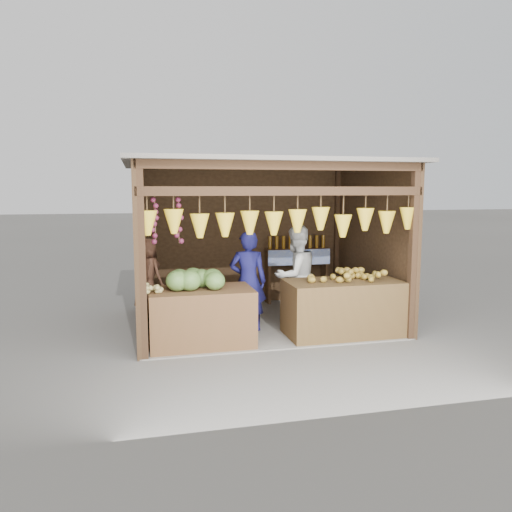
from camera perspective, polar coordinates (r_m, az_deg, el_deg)
The scene contains 12 objects.
ground at distance 8.47m, azimuth 0.55°, elevation -7.58°, with size 80.00×80.00×0.00m, color #514F49.
stall_structure at distance 8.14m, azimuth 0.41°, elevation 3.71°, with size 4.30×3.30×2.66m.
back_shelf at distance 9.79m, azimuth 4.71°, elevation -0.31°, with size 1.25×0.32×1.32m.
counter_left at distance 7.20m, azimuth -6.28°, elevation -6.98°, with size 1.46×0.85×0.82m, color #4D3619.
counter_right at distance 7.74m, azimuth 9.89°, elevation -5.90°, with size 1.74×0.85×0.85m, color #462F17.
stool at distance 8.28m, azimuth -12.19°, elevation -7.01°, with size 0.33×0.33×0.31m, color black.
man_standing at distance 7.80m, azimuth -0.93°, elevation -2.92°, with size 0.58×0.38×1.59m, color #15144C.
woman_standing at distance 8.16m, azimuth 4.56°, elevation -2.29°, with size 0.80×0.62×1.64m, color silver.
vendor_seated at distance 8.12m, azimuth -12.33°, elevation -2.03°, with size 0.56×0.37×1.15m, color #4F2F1F.
melon_pile at distance 7.07m, azimuth -6.90°, elevation -2.51°, with size 1.00×0.50×0.32m, color #1C4312, non-canonical shape.
tanfruit_pile at distance 7.00m, azimuth -11.78°, elevation -3.52°, with size 0.34×0.40×0.13m, color olive, non-canonical shape.
mango_pile at distance 7.65m, azimuth 10.23°, elevation -1.97°, with size 1.40×0.64×0.22m, color #B14B17, non-canonical shape.
Camera 1 is at (-1.98, -7.93, 2.23)m, focal length 35.00 mm.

